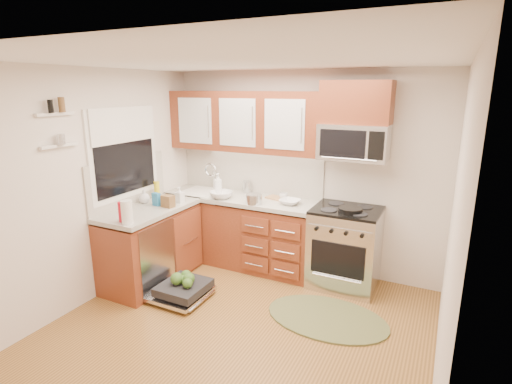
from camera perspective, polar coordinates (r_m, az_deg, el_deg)
The scene contains 38 objects.
floor at distance 4.09m, azimuth -2.98°, elevation -19.43°, with size 3.50×3.50×0.00m, color brown.
ceiling at distance 3.39m, azimuth -3.57°, elevation 18.19°, with size 3.50×3.50×0.00m, color white.
wall_back at distance 5.09m, azimuth 6.50°, elevation 2.79°, with size 3.50×0.04×2.50m, color beige.
wall_front at distance 2.31m, azimuth -25.86°, elevation -13.76°, with size 3.50×0.04×2.50m, color beige.
wall_left at distance 4.63m, azimuth -22.44°, elevation 0.57°, with size 0.04×3.50×2.50m, color beige.
wall_right at distance 3.12m, azimuth 26.19°, elevation -6.39°, with size 0.04×3.50×2.50m, color beige.
base_cabinet_back at distance 5.34m, azimuth -2.24°, elevation -5.78°, with size 2.05×0.60×0.85m, color #5D2B14.
base_cabinet_left at distance 5.03m, azimuth -14.74°, elevation -7.61°, with size 0.60×1.25×0.85m, color #5D2B14.
countertop_back at distance 5.19m, azimuth -2.34°, elevation -0.89°, with size 2.07×0.64×0.05m, color #AEAB9F.
countertop_left at distance 4.86m, azimuth -15.01°, elevation -2.45°, with size 0.64×1.27×0.05m, color #AEAB9F.
backsplash_back at distance 5.37m, azimuth -0.86°, elevation 3.06°, with size 2.05×0.02×0.57m, color beige.
backsplash_left at distance 4.98m, azimuth -17.80°, elevation 1.44°, with size 0.02×1.25×0.57m, color beige.
upper_cabinets at distance 5.13m, azimuth -1.72°, elevation 10.03°, with size 2.05×0.35×0.75m, color #5D2B14, non-canonical shape.
cabinet_over_mw at distance 4.63m, azimuth 14.19°, elevation 12.32°, with size 0.76×0.35×0.47m, color #5D2B14.
range at distance 4.84m, azimuth 12.57°, elevation -7.74°, with size 0.76×0.64×0.95m, color silver, non-canonical shape.
microwave at distance 4.64m, azimuth 13.78°, elevation 6.95°, with size 0.76×0.38×0.40m, color silver, non-canonical shape.
sink at distance 5.46m, azimuth -7.27°, elevation -1.28°, with size 0.62×0.50×0.26m, color white, non-canonical shape.
dishwasher at distance 4.66m, azimuth -10.66°, elevation -13.62°, with size 0.70×0.60×0.20m, color silver, non-canonical shape.
window at distance 4.90m, azimuth -18.31°, elevation 5.25°, with size 0.03×1.05×1.05m, color white, non-canonical shape.
window_blind at distance 4.85m, azimuth -18.42°, elevation 9.08°, with size 0.02×0.96×0.40m, color white.
shelf_upper at distance 4.28m, azimuth -26.75°, elevation 9.92°, with size 0.04×0.40×0.03m, color white.
shelf_lower at distance 4.31m, azimuth -26.30°, elevation 5.96°, with size 0.04×0.40×0.03m, color white.
rug at distance 4.34m, azimuth 10.08°, elevation -17.29°, with size 1.25×0.81×0.02m, color brown, non-canonical shape.
skillet at distance 4.56m, azimuth 13.33°, elevation -2.50°, with size 0.27×0.27×0.05m, color black.
stock_pot at distance 4.83m, azimuth -0.29°, elevation -1.00°, with size 0.20×0.20×0.12m, color silver.
cutting_board at distance 5.07m, azimuth 2.98°, elevation -0.85°, with size 0.26×0.17×0.02m, color #9F7348.
canister at distance 5.34m, azimuth -1.30°, elevation 0.77°, with size 0.10×0.10×0.17m, color silver.
paper_towel_roll at distance 4.32m, azimuth -17.96°, elevation -2.76°, with size 0.12×0.12×0.25m, color white.
mustard_bottle at distance 5.21m, azimuth -13.97°, elevation 0.29°, with size 0.07×0.07×0.22m, color gold.
red_bottle at distance 4.41m, azimuth -18.72°, elevation -2.72°, with size 0.06×0.06×0.22m, color red.
wooden_box at distance 4.80m, azimuth -12.45°, elevation -1.31°, with size 0.14×0.10×0.14m, color brown.
blue_carton at distance 4.90m, azimuth -14.05°, elevation -1.02°, with size 0.10×0.06×0.15m, color teal.
bowl_a at distance 4.83m, azimuth 4.86°, elevation -1.41°, with size 0.24×0.24×0.06m, color #999999.
bowl_b at distance 5.09m, azimuth -5.01°, elevation -0.41°, with size 0.29×0.29×0.09m, color #999999.
cup at distance 5.02m, azimuth 3.97°, elevation -0.62°, with size 0.11×0.11×0.09m, color #999999.
soap_bottle_a at distance 5.21m, azimuth -5.45°, elevation 1.09°, with size 0.11×0.11×0.29m, color #999999.
soap_bottle_b at distance 4.97m, azimuth -10.87°, elevation -0.38°, with size 0.09×0.09×0.19m, color #999999.
soap_bottle_c at distance 5.04m, azimuth -15.67°, elevation -0.60°, with size 0.13×0.13×0.17m, color #999999.
Camera 1 is at (1.68, -2.94, 2.29)m, focal length 28.00 mm.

